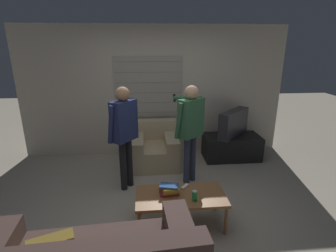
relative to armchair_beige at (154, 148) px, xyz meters
The scene contains 11 objects.
ground_plane 1.49m from the armchair_beige, 88.83° to the right, with size 16.00×16.00×0.00m, color #B2A893.
wall_back 1.13m from the armchair_beige, 87.38° to the left, with size 5.20×0.08×2.55m.
armchair_beige is the anchor object (origin of this frame).
coffee_table 1.82m from the armchair_beige, 81.83° to the right, with size 1.11×0.56×0.42m.
tv_stand 1.54m from the armchair_beige, ahead, with size 1.09×0.57×0.47m.
tv 1.60m from the armchair_beige, ahead, with size 0.74×0.75×0.51m.
person_left_standing 1.20m from the armchair_beige, 120.08° to the right, with size 0.49×0.75×1.62m.
person_right_standing 1.16m from the armchair_beige, 53.45° to the right, with size 0.51×0.83×1.61m.
book_stack 1.77m from the armchair_beige, 86.01° to the right, with size 0.25×0.19×0.13m.
soda_can 1.98m from the armchair_beige, 78.03° to the right, with size 0.07×0.07×0.13m.
spare_remote 1.67m from the armchair_beige, 78.33° to the right, with size 0.12×0.12×0.02m.
Camera 1 is at (-0.18, -3.14, 2.24)m, focal length 28.00 mm.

